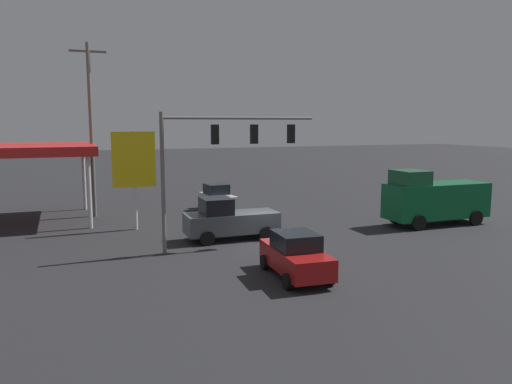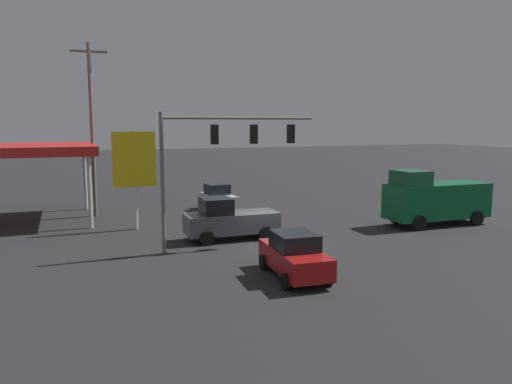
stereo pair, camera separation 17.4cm
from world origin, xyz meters
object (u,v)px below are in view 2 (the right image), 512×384
object	(u,v)px
utility_pole	(92,127)
pickup_parked	(229,220)
hatchback_crossing	(218,198)
delivery_truck	(435,199)
traffic_signal_assembly	(222,147)
price_sign	(134,162)
sedan_waiting	(294,255)

from	to	relation	value
utility_pole	pickup_parked	size ratio (longest dim) A/B	2.27
hatchback_crossing	delivery_truck	bearing A→B (deg)	43.84
utility_pole	pickup_parked	world-z (taller)	utility_pole
hatchback_crossing	delivery_truck	distance (m)	15.26
traffic_signal_assembly	hatchback_crossing	distance (m)	12.22
traffic_signal_assembly	utility_pole	world-z (taller)	utility_pole
price_sign	delivery_truck	bearing A→B (deg)	163.05
pickup_parked	traffic_signal_assembly	bearing A→B (deg)	63.10
hatchback_crossing	delivery_truck	world-z (taller)	delivery_truck
utility_pole	price_sign	world-z (taller)	utility_pole
price_sign	pickup_parked	bearing A→B (deg)	134.51
utility_pole	delivery_truck	bearing A→B (deg)	151.48
pickup_parked	delivery_truck	xyz separation A→B (m)	(-13.52, 0.90, 0.58)
traffic_signal_assembly	sedan_waiting	xyz separation A→B (m)	(-1.39, 5.84, -4.32)
delivery_truck	pickup_parked	bearing A→B (deg)	-2.92
traffic_signal_assembly	price_sign	bearing A→B (deg)	-60.52
traffic_signal_assembly	sedan_waiting	distance (m)	7.40
sedan_waiting	pickup_parked	distance (m)	7.61
price_sign	delivery_truck	world-z (taller)	price_sign
traffic_signal_assembly	pickup_parked	bearing A→B (deg)	-117.83
price_sign	utility_pole	bearing A→B (deg)	-69.11
pickup_parked	delivery_truck	bearing A→B (deg)	177.10
price_sign	delivery_truck	xyz separation A→B (m)	(-18.03, 5.50, -2.44)
traffic_signal_assembly	delivery_truck	distance (m)	14.90
price_sign	hatchback_crossing	xyz separation A→B (m)	(-6.67, -4.66, -3.19)
sedan_waiting	delivery_truck	world-z (taller)	delivery_truck
traffic_signal_assembly	hatchback_crossing	world-z (taller)	traffic_signal_assembly
price_sign	traffic_signal_assembly	bearing A→B (deg)	119.48
utility_pole	price_sign	bearing A→B (deg)	110.89
utility_pole	hatchback_crossing	size ratio (longest dim) A/B	3.03
sedan_waiting	utility_pole	bearing A→B (deg)	-154.35
traffic_signal_assembly	price_sign	xyz separation A→B (m)	(3.59, -6.35, -1.14)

